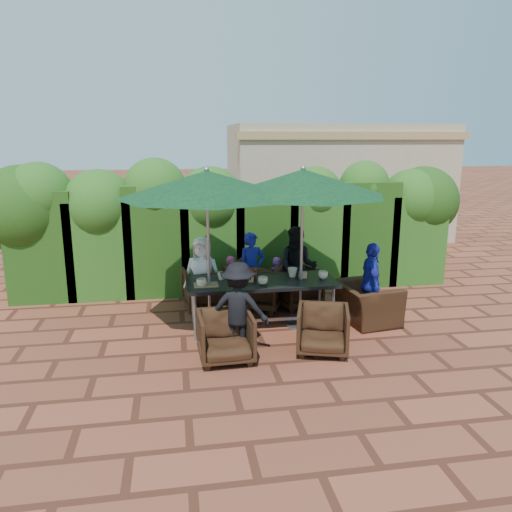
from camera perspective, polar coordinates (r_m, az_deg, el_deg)
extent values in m
plane|color=brown|center=(7.62, 0.17, -8.61)|extent=(80.00, 80.00, 0.00)
cube|color=black|center=(7.55, 0.63, -3.00)|extent=(2.25, 0.90, 0.05)
cube|color=gray|center=(7.74, 0.62, -7.30)|extent=(2.05, 0.05, 0.05)
cylinder|color=gray|center=(7.23, -6.97, -6.99)|extent=(0.05, 0.05, 0.70)
cylinder|color=gray|center=(7.89, -7.21, -5.23)|extent=(0.05, 0.05, 0.70)
cylinder|color=gray|center=(7.58, 8.78, -6.07)|extent=(0.05, 0.05, 0.70)
cylinder|color=gray|center=(8.21, 7.27, -4.48)|extent=(0.05, 0.05, 0.70)
cylinder|color=gray|center=(7.62, -5.26, -8.56)|extent=(0.44, 0.44, 0.03)
cylinder|color=gray|center=(7.26, -5.46, 0.15)|extent=(0.04, 0.04, 2.40)
cone|color=black|center=(7.09, -5.64, 8.19)|extent=(2.55, 2.55, 0.38)
sphere|color=gray|center=(7.08, -5.68, 9.80)|extent=(0.08, 0.08, 0.08)
cylinder|color=gray|center=(7.87, 5.03, -7.81)|extent=(0.44, 0.44, 0.03)
cylinder|color=gray|center=(7.53, 5.21, 0.63)|extent=(0.04, 0.04, 2.40)
cone|color=black|center=(7.37, 5.38, 8.39)|extent=(2.47, 2.47, 0.38)
sphere|color=gray|center=(7.35, 5.42, 9.94)|extent=(0.08, 0.08, 0.08)
imported|color=black|center=(8.46, -5.60, -3.59)|extent=(0.85, 0.81, 0.79)
imported|color=black|center=(8.52, 0.17, -3.11)|extent=(1.10, 1.07, 0.87)
imported|color=black|center=(8.65, 4.52, -3.32)|extent=(0.92, 0.90, 0.75)
imported|color=black|center=(6.58, -3.48, -8.92)|extent=(0.72, 0.68, 0.72)
imported|color=black|center=(6.87, 7.65, -8.12)|extent=(0.84, 0.81, 0.70)
imported|color=black|center=(8.05, 12.52, -4.57)|extent=(0.76, 1.04, 0.83)
imported|color=white|center=(8.34, -6.13, -2.11)|extent=(0.71, 0.56, 1.27)
imported|color=#1E24A4|center=(8.57, -0.47, -1.57)|extent=(0.52, 0.45, 1.29)
imported|color=black|center=(8.53, 4.76, -1.29)|extent=(0.77, 0.62, 1.40)
imported|color=black|center=(6.68, -2.06, -6.02)|extent=(0.89, 0.59, 1.27)
imported|color=#1E24A4|center=(7.95, 13.01, -3.11)|extent=(0.47, 0.80, 1.29)
imported|color=#EC5398|center=(8.61, -2.78, -2.91)|extent=(0.36, 0.31, 0.88)
imported|color=#AC51B1|center=(8.64, 2.50, -2.93)|extent=(0.36, 0.31, 0.86)
imported|color=green|center=(11.79, 4.18, 3.32)|extent=(1.53, 0.64, 1.60)
imported|color=#EC5398|center=(12.07, 8.60, 3.27)|extent=(0.78, 0.53, 1.52)
imported|color=gray|center=(12.39, 12.26, 4.32)|extent=(1.32, 1.21, 1.93)
imported|color=beige|center=(7.27, -6.25, -3.03)|extent=(0.15, 0.15, 0.12)
imported|color=beige|center=(7.60, -3.99, -2.27)|extent=(0.12, 0.12, 0.12)
imported|color=beige|center=(7.33, 0.78, -2.81)|extent=(0.15, 0.15, 0.12)
imported|color=beige|center=(7.74, 4.19, -1.88)|extent=(0.15, 0.15, 0.14)
imported|color=beige|center=(7.69, 7.67, -2.16)|extent=(0.15, 0.15, 0.12)
cylinder|color=#B20C0A|center=(7.54, -0.58, -2.15)|extent=(0.04, 0.04, 0.17)
cylinder|color=#4C230C|center=(7.57, -0.07, -2.08)|extent=(0.04, 0.04, 0.17)
cube|color=#A47A4F|center=(7.33, -5.74, -3.30)|extent=(0.35, 0.25, 0.02)
cube|color=tan|center=(7.46, -0.77, -2.61)|extent=(0.12, 0.06, 0.10)
cube|color=tan|center=(7.69, 5.37, -2.17)|extent=(0.12, 0.06, 0.10)
cube|color=#1C3D10|center=(9.73, -23.04, 1.23)|extent=(1.15, 0.95, 1.97)
sphere|color=#1C3D10|center=(9.60, -23.52, 6.40)|extent=(1.16, 1.16, 1.16)
cube|color=#1C3D10|center=(9.56, -17.16, 0.90)|extent=(1.15, 0.95, 1.77)
sphere|color=#1C3D10|center=(9.43, -17.49, 5.55)|extent=(1.29, 1.29, 1.29)
cube|color=#1C3D10|center=(9.45, -11.20, 1.93)|extent=(1.15, 0.95, 2.03)
sphere|color=#1C3D10|center=(9.32, -11.46, 7.46)|extent=(1.15, 1.15, 1.15)
cube|color=#1C3D10|center=(9.49, -5.13, 1.49)|extent=(1.15, 0.95, 1.81)
sphere|color=#1C3D10|center=(9.36, -5.23, 6.31)|extent=(1.27, 1.27, 1.27)
cube|color=#1C3D10|center=(9.63, 0.82, 1.29)|extent=(1.15, 0.95, 1.67)
sphere|color=#1C3D10|center=(9.50, 0.83, 5.63)|extent=(0.93, 0.93, 0.93)
cube|color=#1C3D10|center=(9.83, 6.57, 2.07)|extent=(1.15, 0.95, 1.88)
sphere|color=#1C3D10|center=(9.71, 6.70, 6.92)|extent=(1.10, 1.10, 1.10)
cube|color=#1C3D10|center=(10.14, 12.03, 2.67)|extent=(1.15, 0.95, 2.04)
sphere|color=#1C3D10|center=(10.01, 12.29, 7.85)|extent=(0.97, 0.97, 0.97)
cube|color=#1C3D10|center=(10.57, 17.05, 2.02)|extent=(1.15, 0.95, 1.75)
sphere|color=#1C3D10|center=(10.45, 17.34, 6.20)|extent=(1.21, 1.21, 1.21)
sphere|color=#1C3D10|center=(9.81, -24.94, 4.80)|extent=(1.60, 1.60, 1.60)
sphere|color=#1C3D10|center=(10.68, 18.53, 5.96)|extent=(1.40, 1.40, 1.40)
cube|color=tan|center=(14.78, 9.15, 8.37)|extent=(6.00, 3.00, 3.20)
cube|color=tan|center=(13.36, 11.37, 13.35)|extent=(6.20, 0.25, 0.20)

